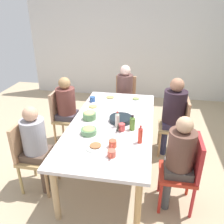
{
  "coord_description": "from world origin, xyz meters",
  "views": [
    {
      "loc": [
        2.67,
        0.47,
        2.17
      ],
      "look_at": [
        0.0,
        0.0,
        0.88
      ],
      "focal_mm": 37.31,
      "sensor_mm": 36.0,
      "label": 1
    }
  ],
  "objects_px": {
    "chair_4": "(63,114)",
    "person_4": "(67,105)",
    "chair_3": "(178,123)",
    "bottle_0": "(117,120)",
    "dining_table": "(112,127)",
    "plate_1": "(96,146)",
    "cup_2": "(113,144)",
    "chair_0": "(125,97)",
    "chair_2": "(186,169)",
    "serving_pan": "(121,119)",
    "cup_0": "(92,99)",
    "person_2": "(179,156)",
    "bottle_1": "(132,123)",
    "chair_1": "(31,152)",
    "cup_3": "(122,127)",
    "person_0": "(125,90)",
    "plate_0": "(93,107)",
    "bowl_0": "(89,115)",
    "person_3": "(173,110)",
    "cup_1": "(112,154)",
    "bowl_1": "(89,131)",
    "person_1": "(36,142)",
    "plate_2": "(136,99)",
    "plate_3": "(110,98)",
    "bottle_2": "(140,135)"
  },
  "relations": [
    {
      "from": "chair_4",
      "to": "person_4",
      "type": "distance_m",
      "value": 0.19
    },
    {
      "from": "chair_3",
      "to": "bottle_0",
      "type": "bearing_deg",
      "value": -52.04
    },
    {
      "from": "dining_table",
      "to": "person_4",
      "type": "bearing_deg",
      "value": -123.26
    },
    {
      "from": "plate_1",
      "to": "cup_2",
      "type": "height_order",
      "value": "cup_2"
    },
    {
      "from": "chair_0",
      "to": "person_4",
      "type": "distance_m",
      "value": 1.24
    },
    {
      "from": "chair_0",
      "to": "bottle_0",
      "type": "relative_size",
      "value": 4.26
    },
    {
      "from": "dining_table",
      "to": "chair_0",
      "type": "bearing_deg",
      "value": 180.0
    },
    {
      "from": "chair_2",
      "to": "chair_4",
      "type": "height_order",
      "value": "same"
    },
    {
      "from": "serving_pan",
      "to": "cup_0",
      "type": "height_order",
      "value": "cup_0"
    },
    {
      "from": "person_2",
      "to": "bottle_1",
      "type": "bearing_deg",
      "value": -125.76
    },
    {
      "from": "chair_3",
      "to": "cup_0",
      "type": "distance_m",
      "value": 1.37
    },
    {
      "from": "serving_pan",
      "to": "bottle_0",
      "type": "distance_m",
      "value": 0.17
    },
    {
      "from": "chair_1",
      "to": "cup_3",
      "type": "height_order",
      "value": "chair_1"
    },
    {
      "from": "person_0",
      "to": "cup_3",
      "type": "bearing_deg",
      "value": 5.72
    },
    {
      "from": "chair_4",
      "to": "chair_2",
      "type": "bearing_deg",
      "value": 59.48
    },
    {
      "from": "cup_0",
      "to": "plate_1",
      "type": "bearing_deg",
      "value": 15.74
    },
    {
      "from": "chair_4",
      "to": "plate_0",
      "type": "xyz_separation_m",
      "value": [
        0.13,
        0.55,
        0.23
      ]
    },
    {
      "from": "bowl_0",
      "to": "bottle_0",
      "type": "distance_m",
      "value": 0.43
    },
    {
      "from": "chair_2",
      "to": "cup_2",
      "type": "bearing_deg",
      "value": -87.99
    },
    {
      "from": "person_3",
      "to": "cup_1",
      "type": "distance_m",
      "value": 1.45
    },
    {
      "from": "chair_4",
      "to": "bottle_1",
      "type": "xyz_separation_m",
      "value": [
        0.69,
        1.19,
        0.31
      ]
    },
    {
      "from": "person_3",
      "to": "bowl_1",
      "type": "distance_m",
      "value": 1.36
    },
    {
      "from": "plate_0",
      "to": "cup_1",
      "type": "relative_size",
      "value": 1.88
    },
    {
      "from": "person_1",
      "to": "plate_1",
      "type": "distance_m",
      "value": 0.75
    },
    {
      "from": "cup_3",
      "to": "chair_2",
      "type": "bearing_deg",
      "value": 65.44
    },
    {
      "from": "cup_1",
      "to": "bottle_0",
      "type": "relative_size",
      "value": 0.58
    },
    {
      "from": "bowl_0",
      "to": "serving_pan",
      "type": "distance_m",
      "value": 0.43
    },
    {
      "from": "plate_2",
      "to": "plate_3",
      "type": "bearing_deg",
      "value": -88.87
    },
    {
      "from": "plate_0",
      "to": "cup_1",
      "type": "xyz_separation_m",
      "value": [
        1.14,
        0.49,
        0.02
      ]
    },
    {
      "from": "person_0",
      "to": "bowl_1",
      "type": "distance_m",
      "value": 1.71
    },
    {
      "from": "chair_4",
      "to": "bottle_0",
      "type": "distance_m",
      "value": 1.23
    },
    {
      "from": "chair_2",
      "to": "chair_0",
      "type": "bearing_deg",
      "value": -155.42
    },
    {
      "from": "chair_3",
      "to": "chair_2",
      "type": "bearing_deg",
      "value": 0.0
    },
    {
      "from": "dining_table",
      "to": "chair_1",
      "type": "bearing_deg",
      "value": -59.48
    },
    {
      "from": "person_2",
      "to": "cup_3",
      "type": "relative_size",
      "value": 9.97
    },
    {
      "from": "plate_0",
      "to": "bottle_1",
      "type": "height_order",
      "value": "bottle_1"
    },
    {
      "from": "cup_0",
      "to": "chair_2",
      "type": "bearing_deg",
      "value": 48.55
    },
    {
      "from": "chair_2",
      "to": "cup_3",
      "type": "distance_m",
      "value": 0.87
    },
    {
      "from": "chair_3",
      "to": "bottle_2",
      "type": "relative_size",
      "value": 4.16
    },
    {
      "from": "chair_2",
      "to": "plate_2",
      "type": "height_order",
      "value": "chair_2"
    },
    {
      "from": "person_0",
      "to": "cup_0",
      "type": "relative_size",
      "value": 9.26
    },
    {
      "from": "cup_0",
      "to": "bottle_1",
      "type": "relative_size",
      "value": 0.63
    },
    {
      "from": "chair_0",
      "to": "chair_3",
      "type": "xyz_separation_m",
      "value": [
        0.92,
        0.91,
        0.0
      ]
    },
    {
      "from": "person_0",
      "to": "person_4",
      "type": "height_order",
      "value": "person_0"
    },
    {
      "from": "cup_2",
      "to": "bottle_0",
      "type": "height_order",
      "value": "bottle_0"
    },
    {
      "from": "chair_0",
      "to": "bottle_2",
      "type": "xyz_separation_m",
      "value": [
        1.88,
        0.39,
        0.32
      ]
    },
    {
      "from": "plate_0",
      "to": "bowl_0",
      "type": "xyz_separation_m",
      "value": [
        0.36,
        0.04,
        0.04
      ]
    },
    {
      "from": "person_4",
      "to": "bottle_1",
      "type": "height_order",
      "value": "person_4"
    },
    {
      "from": "plate_3",
      "to": "cup_1",
      "type": "bearing_deg",
      "value": 10.9
    },
    {
      "from": "bowl_1",
      "to": "cup_1",
      "type": "height_order",
      "value": "bowl_1"
    }
  ]
}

